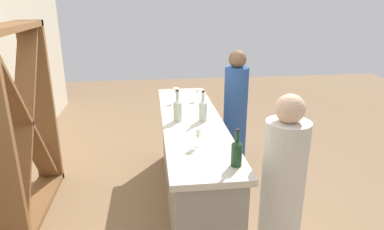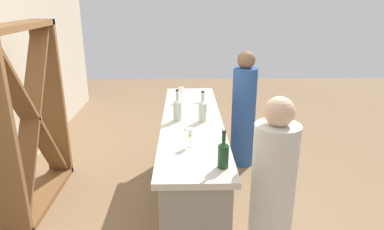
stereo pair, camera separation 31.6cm
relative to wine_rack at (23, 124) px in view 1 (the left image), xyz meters
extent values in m
plane|color=#846647|center=(-0.13, -1.65, -0.94)|extent=(12.00, 12.00, 0.00)
cube|color=gray|center=(-0.13, -1.65, -0.49)|extent=(2.40, 0.51, 0.91)
cube|color=beige|center=(-0.13, -1.65, -0.01)|extent=(2.48, 0.59, 0.05)
cube|color=brown|center=(0.61, 0.00, 0.00)|extent=(0.06, 0.28, 1.89)
cube|color=brown|center=(0.00, 0.00, 0.91)|extent=(1.28, 0.28, 0.06)
cube|color=brown|center=(0.00, 0.00, -0.91)|extent=(1.28, 0.28, 0.06)
cube|color=brown|center=(0.00, 0.00, 0.00)|extent=(1.19, 0.20, 1.79)
cube|color=brown|center=(0.00, 0.00, 0.00)|extent=(1.19, 0.20, 1.79)
cylinder|color=#193D1E|center=(-1.14, -1.85, 0.10)|extent=(0.08, 0.08, 0.17)
cone|color=#193D1E|center=(-1.14, -1.85, 0.20)|extent=(0.08, 0.08, 0.03)
cylinder|color=#193D1E|center=(-1.14, -1.85, 0.25)|extent=(0.03, 0.03, 0.07)
cylinder|color=black|center=(-1.14, -1.85, 0.29)|extent=(0.03, 0.03, 0.01)
cylinder|color=#B7C6B2|center=(-0.17, -1.75, 0.11)|extent=(0.08, 0.08, 0.18)
cone|color=#B7C6B2|center=(-0.17, -1.75, 0.22)|extent=(0.08, 0.08, 0.04)
cylinder|color=#B7C6B2|center=(-0.17, -1.75, 0.27)|extent=(0.03, 0.03, 0.08)
cylinder|color=black|center=(-0.17, -1.75, 0.32)|extent=(0.03, 0.03, 0.01)
cylinder|color=#B7C6B2|center=(-0.14, -1.51, 0.11)|extent=(0.08, 0.08, 0.19)
cone|color=#B7C6B2|center=(-0.14, -1.51, 0.22)|extent=(0.08, 0.08, 0.04)
cylinder|color=#B7C6B2|center=(-0.14, -1.51, 0.28)|extent=(0.03, 0.03, 0.08)
cylinder|color=black|center=(-0.14, -1.51, 0.33)|extent=(0.03, 0.03, 0.01)
cylinder|color=white|center=(0.53, -1.79, 0.02)|extent=(0.06, 0.06, 0.00)
cylinder|color=white|center=(0.53, -1.79, 0.06)|extent=(0.01, 0.01, 0.06)
cone|color=white|center=(0.53, -1.79, 0.12)|extent=(0.07, 0.07, 0.07)
cylinder|color=white|center=(-0.77, -1.62, 0.02)|extent=(0.06, 0.06, 0.00)
cylinder|color=white|center=(-0.77, -1.62, 0.05)|extent=(0.01, 0.01, 0.06)
cone|color=white|center=(-0.77, -1.62, 0.13)|extent=(0.06, 0.06, 0.09)
cone|color=beige|center=(-0.77, -1.62, 0.10)|extent=(0.05, 0.05, 0.03)
cylinder|color=white|center=(0.50, -1.54, 0.02)|extent=(0.06, 0.06, 0.00)
cylinder|color=white|center=(0.50, -1.54, 0.06)|extent=(0.01, 0.01, 0.08)
cone|color=white|center=(0.50, -1.54, 0.14)|extent=(0.07, 0.07, 0.09)
cylinder|color=#284C8C|center=(0.82, -2.33, -0.30)|extent=(0.31, 0.31, 1.29)
sphere|color=brown|center=(0.82, -2.33, 0.45)|extent=(0.22, 0.22, 0.22)
cylinder|color=beige|center=(-1.11, -2.23, -0.31)|extent=(0.33, 0.33, 1.27)
sphere|color=#D8AD8C|center=(-1.11, -2.23, 0.42)|extent=(0.22, 0.22, 0.22)
camera|label=1|loc=(-3.32, -1.26, 1.17)|focal=32.18mm
camera|label=2|loc=(-3.35, -1.58, 1.17)|focal=32.18mm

